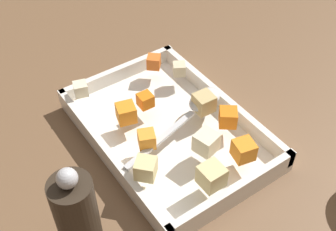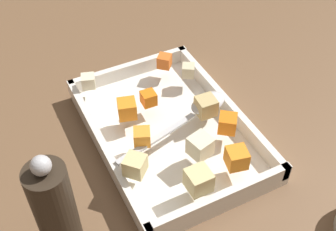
{
  "view_description": "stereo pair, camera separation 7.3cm",
  "coord_description": "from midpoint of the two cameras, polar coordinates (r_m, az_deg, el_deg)",
  "views": [
    {
      "loc": [
        -0.41,
        0.3,
        0.56
      ],
      "look_at": [
        0.01,
        0.0,
        0.05
      ],
      "focal_mm": 46.64,
      "sensor_mm": 36.0,
      "label": 1
    },
    {
      "loc": [
        -0.45,
        0.23,
        0.56
      ],
      "look_at": [
        0.01,
        0.0,
        0.05
      ],
      "focal_mm": 46.64,
      "sensor_mm": 36.0,
      "label": 2
    }
  ],
  "objects": [
    {
      "name": "carrot_chunk_center",
      "position": [
        0.69,
        -5.83,
        -3.27
      ],
      "size": [
        0.03,
        0.03,
        0.03
      ],
      "primitive_type": "cube",
      "rotation": [
        0.0,
        0.0,
        1.17
      ],
      "color": "orange",
      "rests_on": "baking_dish"
    },
    {
      "name": "carrot_chunk_corner_nw",
      "position": [
        0.83,
        -4.38,
        6.9
      ],
      "size": [
        0.03,
        0.03,
        0.02
      ],
      "primitive_type": "cube",
      "rotation": [
        0.0,
        0.0,
        5.55
      ],
      "color": "orange",
      "rests_on": "baking_dish"
    },
    {
      "name": "serving_spoon",
      "position": [
        0.75,
        1.41,
        1.43
      ],
      "size": [
        0.08,
        0.23,
        0.02
      ],
      "rotation": [
        0.0,
        0.0,
        1.82
      ],
      "color": "silver",
      "rests_on": "baking_dish"
    },
    {
      "name": "potato_chunk_mid_right",
      "position": [
        0.65,
        -6.17,
        -7.05
      ],
      "size": [
        0.04,
        0.04,
        0.03
      ],
      "primitive_type": "cube",
      "rotation": [
        0.0,
        0.0,
        0.75
      ],
      "color": "#E0CC89",
      "rests_on": "baking_dish"
    },
    {
      "name": "carrot_chunk_corner_se",
      "position": [
        0.73,
        -8.34,
        0.2
      ],
      "size": [
        0.04,
        0.04,
        0.03
      ],
      "primitive_type": "cube",
      "rotation": [
        0.0,
        0.0,
        2.87
      ],
      "color": "orange",
      "rests_on": "baking_dish"
    },
    {
      "name": "carrot_chunk_front_center",
      "position": [
        0.75,
        -5.74,
        1.87
      ],
      "size": [
        0.02,
        0.02,
        0.02
      ],
      "primitive_type": "cube",
      "rotation": [
        0.0,
        0.0,
        6.25
      ],
      "color": "orange",
      "rests_on": "baking_dish"
    },
    {
      "name": "potato_chunk_under_handle",
      "position": [
        0.81,
        -1.1,
        5.98
      ],
      "size": [
        0.03,
        0.03,
        0.02
      ],
      "primitive_type": "cube",
      "rotation": [
        0.0,
        0.0,
        1.04
      ],
      "color": "beige",
      "rests_on": "baking_dish"
    },
    {
      "name": "potato_chunk_far_left",
      "position": [
        0.74,
        1.77,
        1.71
      ],
      "size": [
        0.03,
        0.03,
        0.03
      ],
      "primitive_type": "cube",
      "rotation": [
        0.0,
        0.0,
        1.52
      ],
      "color": "tan",
      "rests_on": "baking_dish"
    },
    {
      "name": "ground_plane",
      "position": [
        0.76,
        -2.02,
        -3.58
      ],
      "size": [
        4.0,
        4.0,
        0.0
      ],
      "primitive_type": "plane",
      "color": "brown"
    },
    {
      "name": "potato_chunk_mid_left",
      "position": [
        0.68,
        1.97,
        -3.68
      ],
      "size": [
        0.04,
        0.04,
        0.03
      ],
      "primitive_type": "cube",
      "rotation": [
        0.0,
        0.0,
        1.82
      ],
      "color": "beige",
      "rests_on": "baking_dish"
    },
    {
      "name": "carrot_chunk_back_center",
      "position": [
        0.67,
        6.83,
        -4.66
      ],
      "size": [
        0.04,
        0.04,
        0.03
      ],
      "primitive_type": "cube",
      "rotation": [
        0.0,
        0.0,
        6.06
      ],
      "color": "orange",
      "rests_on": "baking_dish"
    },
    {
      "name": "carrot_chunk_heap_top",
      "position": [
        0.72,
        5.01,
        -0.38
      ],
      "size": [
        0.04,
        0.04,
        0.03
      ],
      "primitive_type": "cube",
      "rotation": [
        0.0,
        0.0,
        5.63
      ],
      "color": "orange",
      "rests_on": "baking_dish"
    },
    {
      "name": "pepper_mill",
      "position": [
        0.57,
        -15.15,
        -14.11
      ],
      "size": [
        0.05,
        0.05,
        0.2
      ],
      "color": "#2D2319",
      "rests_on": "ground_plane"
    },
    {
      "name": "potato_chunk_corner_ne",
      "position": [
        0.63,
        2.43,
        -8.08
      ],
      "size": [
        0.03,
        0.03,
        0.03
      ],
      "primitive_type": "cube",
      "rotation": [
        0.0,
        0.0,
        1.58
      ],
      "color": "#E0CC89",
      "rests_on": "baking_dish"
    },
    {
      "name": "baking_dish",
      "position": [
        0.75,
        -2.75,
        -2.34
      ],
      "size": [
        0.35,
        0.24,
        0.04
      ],
      "color": "white",
      "rests_on": "ground_plane"
    },
    {
      "name": "potato_chunk_corner_sw",
      "position": [
        0.79,
        -13.94,
        3.28
      ],
      "size": [
        0.03,
        0.03,
        0.02
      ],
      "primitive_type": "cube",
      "rotation": [
        0.0,
        0.0,
        5.98
      ],
      "color": "beige",
      "rests_on": "baking_dish"
    }
  ]
}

